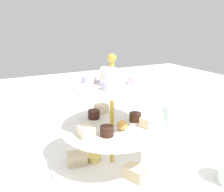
% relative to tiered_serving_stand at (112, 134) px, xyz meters
% --- Properties ---
extents(ground_plane, '(2.40, 2.40, 0.00)m').
position_rel_tiered_serving_stand_xyz_m(ground_plane, '(-0.00, -0.00, -0.09)').
color(ground_plane, white).
extents(tiered_serving_stand, '(0.30, 0.30, 0.28)m').
position_rel_tiered_serving_stand_xyz_m(tiered_serving_stand, '(0.00, 0.00, 0.00)').
color(tiered_serving_stand, white).
rests_on(tiered_serving_stand, ground_plane).
extents(butter_knife_left, '(0.17, 0.02, 0.00)m').
position_rel_tiered_serving_stand_xyz_m(butter_knife_left, '(0.04, -0.33, -0.09)').
color(butter_knife_left, silver).
rests_on(butter_knife_left, ground_plane).
extents(water_glass_mid_back, '(0.06, 0.06, 0.10)m').
position_rel_tiered_serving_stand_xyz_m(water_glass_mid_back, '(-0.25, -0.07, -0.04)').
color(water_glass_mid_back, silver).
rests_on(water_glass_mid_back, ground_plane).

